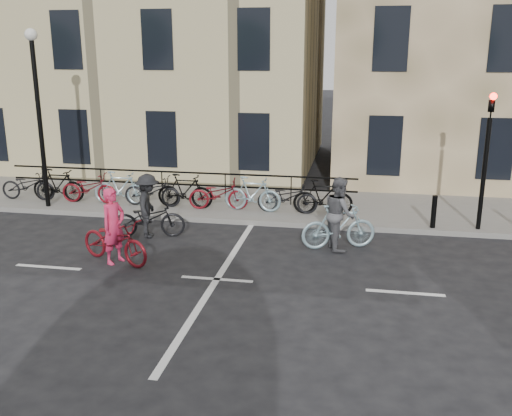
% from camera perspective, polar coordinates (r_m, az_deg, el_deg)
% --- Properties ---
extents(ground, '(120.00, 120.00, 0.00)m').
position_cam_1_polar(ground, '(12.57, -3.93, -7.14)').
color(ground, black).
rests_on(ground, ground).
extents(sidewalk, '(46.00, 4.00, 0.15)m').
position_cam_1_polar(sidewalk, '(19.16, -11.17, 0.89)').
color(sidewalk, slate).
rests_on(sidewalk, ground).
extents(building_west, '(20.00, 10.00, 10.00)m').
position_cam_1_polar(building_west, '(26.99, -16.48, 15.65)').
color(building_west, tan).
rests_on(building_west, sidewalk).
extents(traffic_light, '(0.18, 0.30, 3.90)m').
position_cam_1_polar(traffic_light, '(16.08, 22.12, 5.89)').
color(traffic_light, black).
rests_on(traffic_light, sidewalk).
extents(lamp_post, '(0.36, 0.36, 5.28)m').
position_cam_1_polar(lamp_post, '(18.29, -21.03, 10.33)').
color(lamp_post, black).
rests_on(lamp_post, sidewalk).
extents(bollard_east, '(0.14, 0.14, 0.90)m').
position_cam_1_polar(bollard_east, '(16.18, 17.36, -0.35)').
color(bollard_east, black).
rests_on(bollard_east, sidewalk).
extents(parked_bikes, '(11.45, 1.23, 1.05)m').
position_cam_1_polar(parked_bikes, '(17.75, -8.82, 1.72)').
color(parked_bikes, black).
rests_on(parked_bikes, sidewalk).
extents(cyclist_pink, '(2.12, 1.40, 1.79)m').
position_cam_1_polar(cyclist_pink, '(13.72, -13.97, -2.85)').
color(cyclist_pink, maroon).
rests_on(cyclist_pink, ground).
extents(cyclist_grey, '(1.97, 1.12, 1.84)m').
position_cam_1_polar(cyclist_grey, '(14.35, 8.29, -1.20)').
color(cyclist_grey, '#90B2BD').
rests_on(cyclist_grey, ground).
extents(cyclist_dark, '(2.02, 1.22, 1.71)m').
position_cam_1_polar(cyclist_dark, '(15.37, -10.71, -0.44)').
color(cyclist_dark, black).
rests_on(cyclist_dark, ground).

